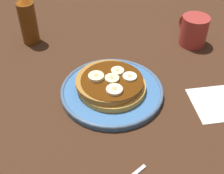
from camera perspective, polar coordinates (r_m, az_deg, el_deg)
ground_plane at (r=70.47cm, az=-0.00°, el=-2.14°), size 140.00×140.00×3.00cm
plate at (r=68.89cm, az=-0.00°, el=-0.73°), size 23.23×23.23×1.55cm
pancake_stack at (r=67.84cm, az=-0.44°, el=0.57°), size 15.11×15.18×2.87cm
banana_slice_0 at (r=66.49cm, az=-0.41°, el=1.49°), size 3.18×3.18×0.84cm
banana_slice_1 at (r=67.29cm, az=3.33°, el=1.90°), size 3.19×3.19×0.71cm
banana_slice_2 at (r=63.74cm, az=0.45°, el=-0.57°), size 3.53×3.53×0.89cm
banana_slice_3 at (r=68.84cm, az=1.04°, el=3.01°), size 2.96×2.96×0.68cm
banana_slice_4 at (r=66.98cm, az=-2.98°, el=1.90°), size 3.47×3.47×1.07cm
coffee_mug at (r=86.74cm, az=14.95°, el=10.28°), size 10.31×7.21×8.11cm
napkin at (r=70.88cm, az=19.09°, el=-2.85°), size 13.57×13.57×0.30cm
syrup_bottle at (r=86.25cm, az=-15.42°, el=11.86°), size 4.66×4.66×14.43cm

